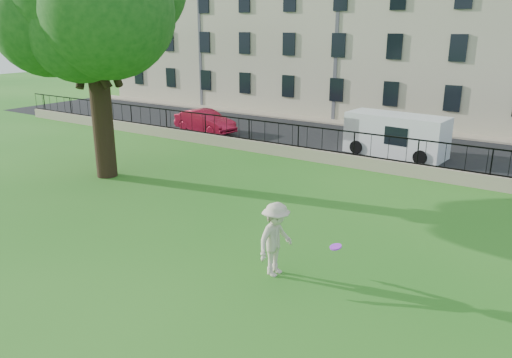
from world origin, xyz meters
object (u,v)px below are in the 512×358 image
Objects in this scene: man at (276,239)px; white_van at (396,135)px; frisbee at (336,247)px; red_sedan at (205,121)px.

man is 14.71m from white_van.
red_sedan is (-15.70, 14.70, -1.08)m from frisbee.
white_van reaches higher than man.
frisbee is at bearing -71.37° from white_van.
white_van reaches higher than red_sedan.
man is 0.48× the size of red_sedan.
white_van is at bearing 103.63° from frisbee.
white_van is (11.89, 1.00, 0.36)m from red_sedan.
man is at bearing -127.47° from red_sedan.
white_van is (-3.81, 15.70, -0.73)m from frisbee.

